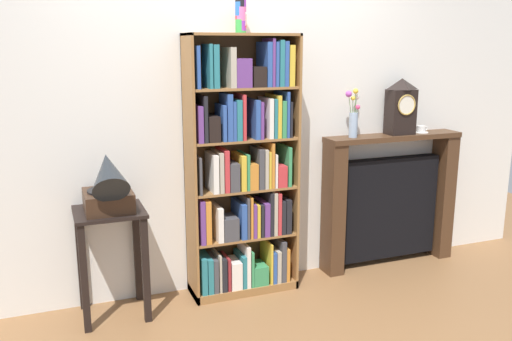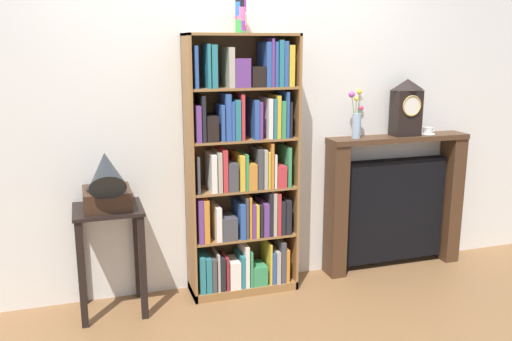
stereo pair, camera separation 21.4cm
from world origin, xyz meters
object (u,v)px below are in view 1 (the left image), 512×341
gramophone (108,185)px  fireplace_mantel (389,201)px  flower_vase (353,117)px  teacup_with_saucer (421,130)px  mantel_clock (401,107)px  cup_stack (241,15)px  side_table_left (111,243)px  bookshelf (244,177)px

gramophone → fireplace_mantel: size_ratio=0.40×
flower_vase → fireplace_mantel: bearing=2.0°
gramophone → teacup_with_saucer: (2.48, 0.16, 0.19)m
fireplace_mantel → mantel_clock: 0.77m
fireplace_mantel → flower_vase: (-0.37, -0.01, 0.71)m
gramophone → fireplace_mantel: gramophone is taller
cup_stack → fireplace_mantel: size_ratio=0.20×
side_table_left → teacup_with_saucer: size_ratio=5.94×
bookshelf → gramophone: (-0.94, -0.11, 0.05)m
cup_stack → fireplace_mantel: bearing=0.9°
bookshelf → cup_stack: (0.00, 0.05, 1.11)m
bookshelf → teacup_with_saucer: bearing=1.8°
mantel_clock → teacup_with_saucer: size_ratio=3.55×
teacup_with_saucer → fireplace_mantel: bearing=176.0°
side_table_left → mantel_clock: (2.27, 0.09, 0.79)m
flower_vase → teacup_with_saucer: bearing=-0.5°
bookshelf → flower_vase: bookshelf is taller
flower_vase → cup_stack: bearing=-179.6°
fireplace_mantel → bookshelf: bearing=-177.0°
bookshelf → gramophone: bearing=-173.4°
cup_stack → side_table_left: (-0.95, -0.10, -1.46)m
gramophone → mantel_clock: bearing=3.9°
mantel_clock → flower_vase: size_ratio=1.19×
fireplace_mantel → mantel_clock: (0.05, -0.02, 0.77)m
mantel_clock → flower_vase: 0.43m
bookshelf → mantel_clock: bookshelf is taller
side_table_left → mantel_clock: bearing=2.4°
gramophone → teacup_with_saucer: 2.49m
cup_stack → teacup_with_saucer: 1.76m
gramophone → flower_vase: bearing=5.0°
gramophone → fireplace_mantel: (2.22, 0.18, -0.38)m
flower_vase → teacup_with_saucer: (0.63, -0.01, -0.13)m
side_table_left → fireplace_mantel: size_ratio=0.63×
gramophone → teacup_with_saucer: bearing=3.6°
gramophone → teacup_with_saucer: size_ratio=3.74×
bookshelf → flower_vase: (0.91, 0.05, 0.38)m
bookshelf → mantel_clock: 1.40m
cup_stack → side_table_left: size_ratio=0.32×
teacup_with_saucer → flower_vase: bearing=179.5°
gramophone → flower_vase: size_ratio=1.25×
bookshelf → side_table_left: bearing=-177.0°
mantel_clock → teacup_with_saucer: bearing=0.7°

